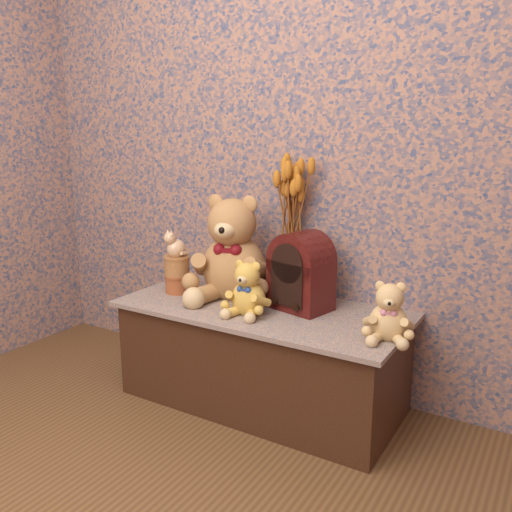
{
  "coord_description": "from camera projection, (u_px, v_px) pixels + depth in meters",
  "views": [
    {
      "loc": [
        1.14,
        -0.73,
        1.22
      ],
      "look_at": [
        0.0,
        1.16,
        0.69
      ],
      "focal_mm": 37.78,
      "sensor_mm": 36.0,
      "label": 1
    }
  ],
  "objects": [
    {
      "name": "display_shelf",
      "position": [
        262.0,
        355.0,
        2.42
      ],
      "size": [
        1.27,
        0.59,
        0.45
      ],
      "primitive_type": "cube",
      "color": "#364A6F",
      "rests_on": "ground"
    },
    {
      "name": "teddy_large",
      "position": [
        234.0,
        243.0,
        2.46
      ],
      "size": [
        0.51,
        0.56,
        0.51
      ],
      "primitive_type": null,
      "rotation": [
        0.0,
        0.0,
        0.24
      ],
      "color": "#AC7842",
      "rests_on": "display_shelf"
    },
    {
      "name": "teddy_medium",
      "position": [
        249.0,
        285.0,
        2.25
      ],
      "size": [
        0.22,
        0.25,
        0.25
      ],
      "primitive_type": null,
      "rotation": [
        0.0,
        0.0,
        0.09
      ],
      "color": "gold",
      "rests_on": "display_shelf"
    },
    {
      "name": "teddy_small",
      "position": [
        389.0,
        308.0,
        1.99
      ],
      "size": [
        0.24,
        0.27,
        0.24
      ],
      "primitive_type": null,
      "rotation": [
        0.0,
        0.0,
        0.28
      ],
      "color": "tan",
      "rests_on": "display_shelf"
    },
    {
      "name": "cathedral_radio",
      "position": [
        301.0,
        271.0,
        2.3
      ],
      "size": [
        0.28,
        0.23,
        0.34
      ],
      "primitive_type": null,
      "rotation": [
        0.0,
        0.0,
        -0.23
      ],
      "color": "#3B0B0A",
      "rests_on": "display_shelf"
    },
    {
      "name": "ceramic_vase",
      "position": [
        291.0,
        275.0,
        2.49
      ],
      "size": [
        0.14,
        0.14,
        0.21
      ],
      "primitive_type": "cylinder",
      "rotation": [
        0.0,
        0.0,
        -0.18
      ],
      "color": "tan",
      "rests_on": "display_shelf"
    },
    {
      "name": "dried_stalks",
      "position": [
        292.0,
        206.0,
        2.42
      ],
      "size": [
        0.27,
        0.27,
        0.43
      ],
      "primitive_type": null,
      "rotation": [
        0.0,
        0.0,
        0.19
      ],
      "color": "#BD6B1E",
      "rests_on": "ceramic_vase"
    },
    {
      "name": "biscuit_tin_lower",
      "position": [
        178.0,
        284.0,
        2.57
      ],
      "size": [
        0.15,
        0.15,
        0.08
      ],
      "primitive_type": "cylinder",
      "rotation": [
        0.0,
        0.0,
        0.36
      ],
      "color": "#AD7032",
      "rests_on": "display_shelf"
    },
    {
      "name": "biscuit_tin_upper",
      "position": [
        177.0,
        266.0,
        2.55
      ],
      "size": [
        0.13,
        0.13,
        0.09
      ],
      "primitive_type": "cylinder",
      "rotation": [
        0.0,
        0.0,
        0.14
      ],
      "color": "tan",
      "rests_on": "biscuit_tin_lower"
    },
    {
      "name": "cat_figurine",
      "position": [
        176.0,
        243.0,
        2.52
      ],
      "size": [
        0.13,
        0.14,
        0.13
      ],
      "primitive_type": null,
      "rotation": [
        0.0,
        0.0,
        -0.37
      ],
      "color": "silver",
      "rests_on": "biscuit_tin_upper"
    }
  ]
}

